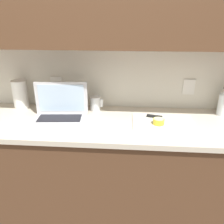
{
  "coord_description": "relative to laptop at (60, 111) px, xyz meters",
  "views": [
    {
      "loc": [
        0.28,
        -1.51,
        1.63
      ],
      "look_at": [
        0.16,
        -0.01,
        1.01
      ],
      "focal_mm": 38.0,
      "sensor_mm": 36.0,
      "label": 1
    }
  ],
  "objects": [
    {
      "name": "ground_plane",
      "position": [
        0.22,
        -0.03,
        -0.99
      ],
      "size": [
        12.0,
        12.0,
        0.0
      ],
      "primitive_type": "plane",
      "color": "#564C47",
      "rests_on": "ground"
    },
    {
      "name": "wall_back",
      "position": [
        0.22,
        0.2,
        0.57
      ],
      "size": [
        5.2,
        0.38,
        2.6
      ],
      "color": "silver",
      "rests_on": "ground_plane"
    },
    {
      "name": "counter_unit",
      "position": [
        0.19,
        -0.03,
        -0.51
      ],
      "size": [
        2.53,
        0.62,
        0.93
      ],
      "color": "brown",
      "rests_on": "ground_plane"
    },
    {
      "name": "laptop",
      "position": [
        0.0,
        0.0,
        0.0
      ],
      "size": [
        0.4,
        0.27,
        0.25
      ],
      "rotation": [
        0.0,
        0.0,
        0.09
      ],
      "color": "silver",
      "rests_on": "counter_unit"
    },
    {
      "name": "cutting_board",
      "position": [
        0.73,
        -0.02,
        -0.06
      ],
      "size": [
        0.42,
        0.27,
        0.01
      ],
      "primitive_type": "cube",
      "color": "silver",
      "rests_on": "counter_unit"
    },
    {
      "name": "knife",
      "position": [
        0.71,
        0.04,
        -0.04
      ],
      "size": [
        0.27,
        0.1,
        0.02
      ],
      "rotation": [
        0.0,
        0.0,
        -0.26
      ],
      "color": "silver",
      "rests_on": "cutting_board"
    },
    {
      "name": "lemon_half_cut",
      "position": [
        0.7,
        -0.06,
        -0.03
      ],
      "size": [
        0.08,
        0.08,
        0.04
      ],
      "color": "yellow",
      "rests_on": "cutting_board"
    },
    {
      "name": "bottle_green_soda",
      "position": [
        1.19,
        0.16,
        0.04
      ],
      "size": [
        0.08,
        0.08,
        0.22
      ],
      "color": "silver",
      "rests_on": "counter_unit"
    },
    {
      "name": "measuring_cup",
      "position": [
        0.23,
        0.18,
        -0.0
      ],
      "size": [
        0.1,
        0.08,
        0.11
      ],
      "color": "silver",
      "rests_on": "counter_unit"
    },
    {
      "name": "paper_towel_roll",
      "position": [
        -0.38,
        0.19,
        0.05
      ],
      "size": [
        0.12,
        0.12,
        0.23
      ],
      "color": "white",
      "rests_on": "counter_unit"
    }
  ]
}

